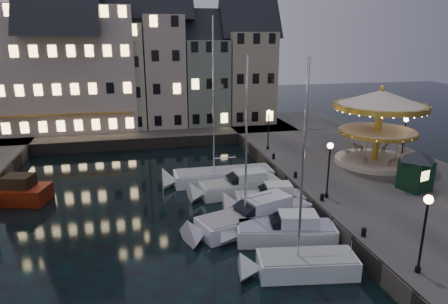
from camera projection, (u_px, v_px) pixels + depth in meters
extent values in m
plane|color=black|center=(235.00, 229.00, 27.39)|extent=(160.00, 160.00, 0.00)
cube|color=#474442|center=(370.00, 177.00, 35.77)|extent=(16.00, 56.00, 1.30)
cube|color=#474442|center=(123.00, 133.00, 51.78)|extent=(44.00, 12.00, 1.30)
cube|color=#47423A|center=(286.00, 183.00, 34.09)|extent=(0.15, 44.00, 1.30)
cube|color=#47423A|center=(139.00, 144.00, 46.57)|extent=(48.00, 0.15, 1.30)
cylinder|color=black|center=(418.00, 269.00, 20.06)|extent=(0.28, 0.28, 0.30)
cylinder|color=black|center=(423.00, 238.00, 19.57)|extent=(0.12, 0.12, 3.80)
sphere|color=#FFD18C|center=(429.00, 199.00, 19.00)|extent=(0.44, 0.44, 0.44)
cylinder|color=black|center=(327.00, 195.00, 29.44)|extent=(0.28, 0.28, 0.30)
cylinder|color=black|center=(328.00, 173.00, 28.95)|extent=(0.12, 0.12, 3.80)
sphere|color=#FFD18C|center=(330.00, 146.00, 28.38)|extent=(0.44, 0.44, 0.44)
cylinder|color=black|center=(268.00, 148.00, 42.09)|extent=(0.28, 0.28, 0.30)
cylinder|color=black|center=(268.00, 132.00, 41.60)|extent=(0.12, 0.12, 3.80)
sphere|color=#FFD18C|center=(269.00, 112.00, 41.03)|extent=(0.44, 0.44, 0.44)
cylinder|color=black|center=(401.00, 158.00, 38.37)|extent=(0.28, 0.28, 0.30)
cylinder|color=black|center=(404.00, 141.00, 37.88)|extent=(0.12, 0.12, 3.80)
sphere|color=#FFD18C|center=(406.00, 120.00, 37.31)|extent=(0.44, 0.44, 0.44)
cylinder|color=black|center=(364.00, 233.00, 23.67)|extent=(0.28, 0.28, 0.40)
sphere|color=black|center=(364.00, 230.00, 23.61)|extent=(0.30, 0.30, 0.30)
cylinder|color=black|center=(322.00, 198.00, 28.83)|extent=(0.28, 0.28, 0.40)
sphere|color=black|center=(322.00, 195.00, 28.77)|extent=(0.30, 0.30, 0.30)
cylinder|color=black|center=(295.00, 175.00, 33.51)|extent=(0.28, 0.28, 0.40)
sphere|color=black|center=(296.00, 173.00, 33.45)|extent=(0.30, 0.30, 0.30)
cylinder|color=black|center=(274.00, 157.00, 38.67)|extent=(0.28, 0.28, 0.40)
sphere|color=black|center=(274.00, 155.00, 38.61)|extent=(0.30, 0.30, 0.30)
cube|color=gray|center=(25.00, 86.00, 49.53)|extent=(5.00, 8.00, 11.00)
cube|color=gray|center=(70.00, 81.00, 50.54)|extent=(5.60, 8.00, 12.00)
cube|color=#A6A886|center=(119.00, 76.00, 51.67)|extent=(6.20, 8.00, 13.00)
cube|color=#A99B8E|center=(164.00, 71.00, 52.73)|extent=(5.00, 8.00, 14.00)
cube|color=slate|center=(205.00, 82.00, 54.30)|extent=(5.60, 8.00, 11.00)
cube|color=gray|center=(247.00, 77.00, 55.43)|extent=(6.20, 8.00, 12.00)
cube|color=#BDB0A3|center=(70.00, 69.00, 50.13)|extent=(16.00, 9.00, 15.00)
cube|color=silver|center=(307.00, 266.00, 22.12)|extent=(5.66, 2.86, 1.30)
cube|color=gray|center=(307.00, 256.00, 21.93)|extent=(5.37, 2.66, 0.10)
cylinder|color=silver|center=(302.00, 175.00, 20.59)|extent=(0.14, 0.14, 9.48)
cube|color=silver|center=(286.00, 235.00, 25.67)|extent=(6.56, 3.30, 1.30)
cube|color=gray|center=(286.00, 225.00, 25.48)|extent=(6.22, 3.07, 0.10)
cube|color=silver|center=(298.00, 219.00, 25.37)|extent=(2.65, 2.01, 0.80)
cube|color=black|center=(278.00, 221.00, 25.38)|extent=(1.35, 1.65, 0.90)
cube|color=silver|center=(255.00, 219.00, 27.87)|extent=(8.71, 4.95, 1.30)
cube|color=gray|center=(255.00, 210.00, 27.68)|extent=(8.25, 4.63, 0.10)
cube|color=silver|center=(267.00, 202.00, 28.05)|extent=(3.59, 2.75, 0.80)
cube|color=black|center=(247.00, 208.00, 27.26)|extent=(1.84, 2.07, 1.03)
cylinder|color=silver|center=(246.00, 133.00, 25.71)|extent=(0.14, 0.14, 11.25)
cube|color=silver|center=(270.00, 202.00, 30.69)|extent=(5.34, 2.56, 1.30)
cube|color=gray|center=(270.00, 194.00, 30.50)|extent=(5.06, 2.37, 0.10)
cube|color=silver|center=(278.00, 189.00, 30.45)|extent=(2.11, 1.70, 0.80)
cube|color=black|center=(265.00, 190.00, 30.37)|extent=(1.09, 1.48, 0.82)
cube|color=silver|center=(241.00, 189.00, 33.43)|extent=(6.90, 2.93, 1.30)
cube|color=gray|center=(241.00, 181.00, 33.25)|extent=(6.55, 2.71, 0.10)
cube|color=silver|center=(250.00, 175.00, 33.38)|extent=(2.71, 1.93, 0.80)
cube|color=black|center=(235.00, 178.00, 32.99)|extent=(1.30, 1.68, 0.92)
cube|color=silver|center=(223.00, 177.00, 36.16)|extent=(8.88, 2.65, 1.30)
cube|color=gray|center=(223.00, 170.00, 35.97)|extent=(8.44, 2.44, 0.10)
cylinder|color=silver|center=(213.00, 105.00, 34.14)|extent=(0.14, 0.14, 11.94)
cube|color=maroon|center=(2.00, 195.00, 31.80)|extent=(7.69, 4.28, 1.50)
cube|color=black|center=(18.00, 181.00, 31.42)|extent=(2.51, 2.23, 0.97)
cylinder|color=beige|center=(374.00, 161.00, 37.34)|extent=(7.22, 7.22, 0.45)
cylinder|color=gold|center=(378.00, 129.00, 36.50)|extent=(0.63, 0.63, 5.60)
cylinder|color=beige|center=(378.00, 130.00, 36.53)|extent=(6.68, 6.68, 0.16)
cylinder|color=gold|center=(378.00, 132.00, 36.57)|extent=(6.93, 6.93, 0.32)
cone|color=beige|center=(381.00, 98.00, 35.70)|extent=(8.30, 8.30, 1.44)
cylinder|color=gold|center=(380.00, 106.00, 35.91)|extent=(8.30, 8.30, 0.45)
sphere|color=gold|center=(382.00, 88.00, 35.45)|extent=(0.45, 0.45, 0.45)
imported|color=beige|center=(393.00, 150.00, 38.36)|extent=(1.51, 1.09, 0.90)
cube|color=black|center=(416.00, 175.00, 30.68)|extent=(2.42, 2.42, 2.32)
pyramid|color=black|center=(419.00, 150.00, 30.11)|extent=(3.10, 3.10, 0.87)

